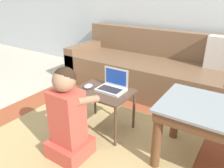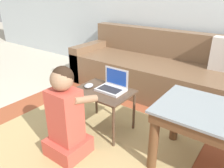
% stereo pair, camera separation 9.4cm
% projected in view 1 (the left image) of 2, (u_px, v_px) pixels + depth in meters
% --- Properties ---
extents(ground_plane, '(16.00, 16.00, 0.00)m').
position_uv_depth(ground_plane, '(102.00, 144.00, 1.89)').
color(ground_plane, beige).
extents(area_rug, '(2.35, 1.90, 0.01)m').
position_uv_depth(area_rug, '(90.00, 140.00, 1.93)').
color(area_rug, '#9E4C2D').
rests_on(area_rug, ground_plane).
extents(couch, '(2.26, 0.81, 0.77)m').
position_uv_depth(couch, '(154.00, 71.00, 2.79)').
color(couch, brown).
rests_on(couch, ground_plane).
extents(laptop_desk, '(0.50, 0.37, 0.40)m').
position_uv_depth(laptop_desk, '(104.00, 96.00, 1.96)').
color(laptop_desk, '#4C3828').
rests_on(laptop_desk, ground_plane).
extents(laptop, '(0.24, 0.18, 0.19)m').
position_uv_depth(laptop, '(112.00, 87.00, 1.94)').
color(laptop, silver).
rests_on(laptop, laptop_desk).
extents(computer_mouse, '(0.07, 0.10, 0.04)m').
position_uv_depth(computer_mouse, '(88.00, 86.00, 1.99)').
color(computer_mouse, '#B2B7C1').
rests_on(computer_mouse, laptop_desk).
extents(person_seated, '(0.30, 0.38, 0.75)m').
position_uv_depth(person_seated, '(68.00, 119.00, 1.64)').
color(person_seated, '#CC4C3D').
rests_on(person_seated, ground_plane).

